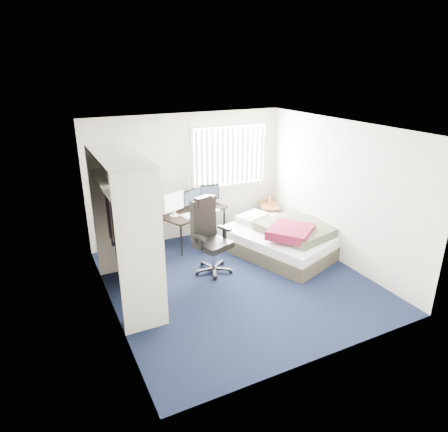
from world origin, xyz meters
TOP-DOWN VIEW (x-y plane):
  - ground at (0.00, 0.00)m, footprint 4.20×4.20m
  - room_shell at (0.00, 0.00)m, footprint 4.20×4.20m
  - window_assembly at (0.90, 2.04)m, footprint 1.72×0.09m
  - closet at (-1.67, 0.27)m, footprint 0.64×1.84m
  - desk at (-0.04, 1.76)m, footprint 1.47×1.09m
  - office_chair at (-0.25, 0.54)m, footprint 0.78×0.78m
  - footstool at (0.04, 1.23)m, footprint 0.28×0.22m
  - nightstand at (1.75, 1.85)m, footprint 0.62×0.84m
  - bed at (1.28, 0.56)m, footprint 2.06×2.36m
  - pine_box at (-1.65, -0.33)m, footprint 0.38×0.29m

SIDE VIEW (x-z plane):
  - ground at x=0.00m, z-range 0.00..0.00m
  - pine_box at x=-1.65m, z-range 0.00..0.28m
  - footstool at x=0.04m, z-range 0.06..0.29m
  - bed at x=1.28m, z-range -0.05..0.61m
  - nightstand at x=1.75m, z-range 0.10..0.80m
  - office_chair at x=-0.25m, z-range -0.15..1.15m
  - desk at x=-0.04m, z-range 0.14..1.26m
  - closet at x=-1.67m, z-range 0.24..2.46m
  - room_shell at x=0.00m, z-range -0.59..3.61m
  - window_assembly at x=0.90m, z-range 0.94..2.26m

